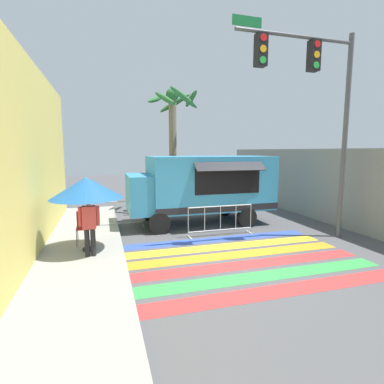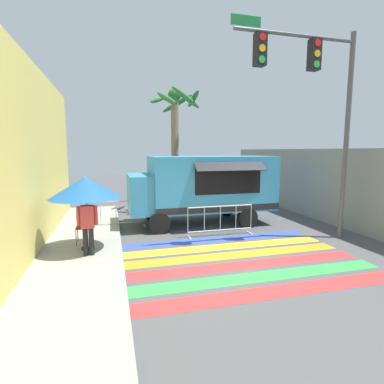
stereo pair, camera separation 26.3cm
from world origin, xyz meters
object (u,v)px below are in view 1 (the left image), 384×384
object	(u,v)px
food_truck	(199,185)
palm_tree	(173,127)
traffic_signal_pole	(315,90)
vendor_person	(89,223)
folding_chair	(85,224)
barricade_front	(220,220)
patio_umbrella	(86,188)
barricade_side	(115,215)

from	to	relation	value
food_truck	palm_tree	bearing A→B (deg)	98.25
traffic_signal_pole	palm_tree	bearing A→B (deg)	117.89
vendor_person	palm_tree	distance (m)	7.55
folding_chair	palm_tree	size ratio (longest dim) A/B	0.17
barricade_front	vendor_person	bearing A→B (deg)	-162.73
patio_umbrella	food_truck	bearing A→B (deg)	32.83
food_truck	folding_chair	size ratio (longest dim) A/B	5.90
barricade_side	food_truck	bearing A→B (deg)	-1.95
food_truck	folding_chair	bearing A→B (deg)	-155.77
patio_umbrella	barricade_front	distance (m)	4.57
food_truck	barricade_front	size ratio (longest dim) A/B	2.41
food_truck	traffic_signal_pole	size ratio (longest dim) A/B	0.85
vendor_person	food_truck	bearing A→B (deg)	39.77
barricade_side	traffic_signal_pole	bearing A→B (deg)	-28.56
vendor_person	barricade_side	world-z (taller)	vendor_person
vendor_person	folding_chair	bearing A→B (deg)	100.12
traffic_signal_pole	patio_umbrella	xyz separation A→B (m)	(-6.83, 0.50, -2.86)
food_truck	palm_tree	world-z (taller)	palm_tree
traffic_signal_pole	barricade_side	world-z (taller)	traffic_signal_pole
traffic_signal_pole	palm_tree	world-z (taller)	traffic_signal_pole
food_truck	patio_umbrella	xyz separation A→B (m)	(-4.11, -2.65, 0.33)
vendor_person	barricade_front	xyz separation A→B (m)	(4.23, 1.31, -0.51)
folding_chair	palm_tree	world-z (taller)	palm_tree
palm_tree	patio_umbrella	bearing A→B (deg)	-124.64
patio_umbrella	barricade_side	bearing A→B (deg)	73.34
vendor_person	barricade_side	bearing A→B (deg)	78.54
traffic_signal_pole	folding_chair	bearing A→B (deg)	169.85
patio_umbrella	traffic_signal_pole	bearing A→B (deg)	-4.20
food_truck	folding_chair	xyz separation A→B (m)	(-4.24, -1.91, -0.85)
food_truck	vendor_person	distance (m)	5.18
folding_chair	barricade_side	distance (m)	2.24
barricade_side	patio_umbrella	bearing A→B (deg)	-106.66
folding_chair	barricade_side	world-z (taller)	folding_chair
vendor_person	patio_umbrella	bearing A→B (deg)	98.05
patio_umbrella	barricade_side	size ratio (longest dim) A/B	0.92
traffic_signal_pole	palm_tree	size ratio (longest dim) A/B	1.15
patio_umbrella	vendor_person	distance (m)	1.01
traffic_signal_pole	barricade_side	xyz separation A→B (m)	(-6.00, 3.27, -4.24)
barricade_side	palm_tree	bearing A→B (deg)	42.14
barricade_side	palm_tree	xyz separation A→B (m)	(2.89, 2.61, 3.49)
food_truck	barricade_front	world-z (taller)	food_truck
palm_tree	food_truck	bearing A→B (deg)	-81.75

